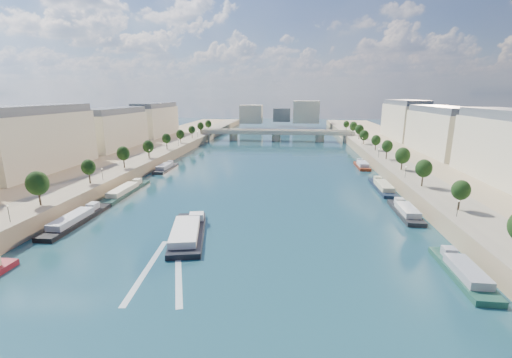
# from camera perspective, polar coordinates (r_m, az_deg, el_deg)

# --- Properties ---
(ground) EXTENTS (700.00, 700.00, 0.00)m
(ground) POSITION_cam_1_polar(r_m,az_deg,el_deg) (142.82, 1.00, 0.22)
(ground) COLOR #0B2634
(ground) RESTS_ON ground
(quay_left) EXTENTS (44.00, 520.00, 5.00)m
(quay_left) POSITION_cam_1_polar(r_m,az_deg,el_deg) (164.95, -24.77, 1.68)
(quay_left) COLOR #9E8460
(quay_left) RESTS_ON ground
(quay_right) EXTENTS (44.00, 520.00, 5.00)m
(quay_right) POSITION_cam_1_polar(r_m,az_deg,el_deg) (153.71, 28.81, 0.40)
(quay_right) COLOR #9E8460
(quay_right) RESTS_ON ground
(pave_left) EXTENTS (14.00, 520.00, 0.10)m
(pave_left) POSITION_cam_1_polar(r_m,az_deg,el_deg) (157.30, -20.16, 2.52)
(pave_left) COLOR gray
(pave_left) RESTS_ON quay_left
(pave_right) EXTENTS (14.00, 520.00, 0.10)m
(pave_right) POSITION_cam_1_polar(r_m,az_deg,el_deg) (148.02, 23.57, 1.53)
(pave_right) COLOR gray
(pave_right) RESTS_ON quay_right
(trees_left) EXTENTS (4.80, 268.80, 8.26)m
(trees_left) POSITION_cam_1_polar(r_m,az_deg,el_deg) (157.29, -19.36, 4.60)
(trees_left) COLOR #382B1E
(trees_left) RESTS_ON ground
(trees_right) EXTENTS (4.80, 268.80, 8.26)m
(trees_right) POSITION_cam_1_polar(r_m,az_deg,el_deg) (155.92, 22.00, 4.30)
(trees_right) COLOR #382B1E
(trees_right) RESTS_ON ground
(lamps_left) EXTENTS (0.36, 200.36, 4.28)m
(lamps_left) POSITION_cam_1_polar(r_m,az_deg,el_deg) (146.03, -20.37, 2.77)
(lamps_left) COLOR black
(lamps_left) RESTS_ON ground
(lamps_right) EXTENTS (0.36, 200.36, 4.28)m
(lamps_right) POSITION_cam_1_polar(r_m,az_deg,el_deg) (150.94, 21.49, 3.01)
(lamps_right) COLOR black
(lamps_right) RESTS_ON ground
(buildings_left) EXTENTS (16.00, 226.00, 23.20)m
(buildings_left) POSITION_cam_1_polar(r_m,az_deg,el_deg) (179.84, -26.88, 6.90)
(buildings_left) COLOR beige
(buildings_left) RESTS_ON ground
(buildings_right) EXTENTS (16.00, 226.00, 23.20)m
(buildings_right) POSITION_cam_1_polar(r_m,az_deg,el_deg) (167.67, 31.96, 5.88)
(buildings_right) COLOR beige
(buildings_right) RESTS_ON ground
(skyline) EXTENTS (79.00, 42.00, 22.00)m
(skyline) POSITION_cam_1_polar(r_m,az_deg,el_deg) (358.29, 4.78, 10.89)
(skyline) COLOR beige
(skyline) RESTS_ON ground
(bridge) EXTENTS (112.00, 12.00, 8.15)m
(bridge) POSITION_cam_1_polar(r_m,az_deg,el_deg) (255.56, 3.38, 7.50)
(bridge) COLOR #C1B79E
(bridge) RESTS_ON ground
(tour_barge) EXTENTS (12.80, 27.05, 3.66)m
(tour_barge) POSITION_cam_1_polar(r_m,az_deg,el_deg) (86.76, -11.33, -8.74)
(tour_barge) COLOR black
(tour_barge) RESTS_ON ground
(wake) EXTENTS (13.04, 26.00, 0.04)m
(wake) POSITION_cam_1_polar(r_m,az_deg,el_deg) (73.04, -15.27, -14.35)
(wake) COLOR silver
(wake) RESTS_ON ground
(moored_barges_left) EXTENTS (5.00, 152.30, 3.60)m
(moored_barges_left) POSITION_cam_1_polar(r_m,az_deg,el_deg) (105.67, -27.66, -6.00)
(moored_barges_left) COLOR #1C223D
(moored_barges_left) RESTS_ON ground
(moored_barges_right) EXTENTS (5.00, 161.47, 3.60)m
(moored_barges_right) POSITION_cam_1_polar(r_m,az_deg,el_deg) (103.37, 24.60, -6.08)
(moored_barges_right) COLOR black
(moored_barges_right) RESTS_ON ground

